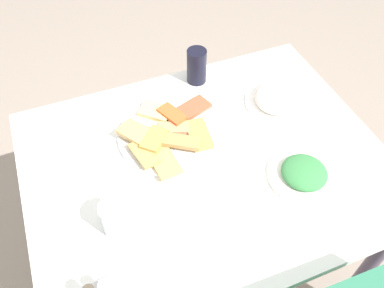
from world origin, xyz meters
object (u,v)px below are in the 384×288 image
Objects in this scene: fork at (57,167)px; salad_plate_rice at (277,99)px; paper_napkin at (58,172)px; drinking_glass at (117,218)px; spoon at (59,176)px; salad_plate_greens at (304,174)px; dining_table at (206,181)px; pide_platter at (169,133)px; soda_can at (197,66)px.

salad_plate_rice is at bearing -160.18° from fork.
paper_napkin is 0.78× the size of fork.
spoon is (0.11, -0.21, -0.04)m from drinking_glass.
fork is (0.71, 0.00, -0.02)m from salad_plate_rice.
salad_plate_rice is 1.21× the size of fork.
salad_plate_greens is 0.94× the size of salad_plate_rice.
salad_plate_rice is (-0.08, -0.29, 0.01)m from salad_plate_greens.
salad_plate_rice is 1.24× the size of spoon.
salad_plate_greens reaches higher than dining_table.
salad_plate_rice reaches higher than fork.
spoon reaches higher than paper_napkin.
salad_plate_rice reaches higher than dining_table.
salad_plate_greens is 1.14× the size of fork.
dining_table is at bearing -158.66° from drinking_glass.
pide_platter is 1.61× the size of salad_plate_greens.
pide_platter is at bearing 0.83° from salad_plate_rice.
salad_plate_rice reaches higher than salad_plate_greens.
drinking_glass is at bearing 48.93° from soda_can.
fork is at bearing 21.97° from soda_can.
dining_table is 0.29m from salad_plate_greens.
pide_platter reaches higher than dining_table.
dining_table is 8.40× the size of soda_can.
pide_platter is 1.84× the size of fork.
fork is (0.34, -0.00, -0.01)m from pide_platter.
drinking_glass is (0.22, 0.24, 0.04)m from pide_platter.
salad_plate_rice is 0.71m from fork.
soda_can is 0.55m from fork.
pide_platter is 0.41m from salad_plate_greens.
soda_can is (0.20, -0.20, 0.04)m from salad_plate_rice.
salad_plate_greens is 0.51m from soda_can.
fork is at bearing -65.18° from drinking_glass.
dining_table is 7.55× the size of paper_napkin.
soda_can is at bearing -76.12° from salad_plate_greens.
pide_platter is at bearing -43.53° from salad_plate_greens.
spoon is (0.00, 0.04, 0.00)m from fork.
pide_platter is 0.37m from salad_plate_rice.
drinking_glass reaches higher than dining_table.
salad_plate_rice reaches higher than paper_napkin.
drinking_glass is (0.52, -0.04, 0.03)m from salad_plate_greens.
paper_napkin is at bearing -16.06° from dining_table.
pide_platter is 0.28m from soda_can.
drinking_glass is (0.59, 0.25, 0.03)m from salad_plate_rice.
dining_table is at bearing -178.71° from fork.
salad_plate_greens is 2.04× the size of drinking_glass.
spoon is at bearing 90.00° from paper_napkin.
fork is at bearing 0.15° from salad_plate_rice.
soda_can is at bearing -45.85° from salad_plate_rice.
salad_plate_rice is (-0.37, -0.01, 0.01)m from pide_platter.
fork is (0.40, -0.13, 0.10)m from dining_table.
fork is (0.11, -0.25, -0.04)m from drinking_glass.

